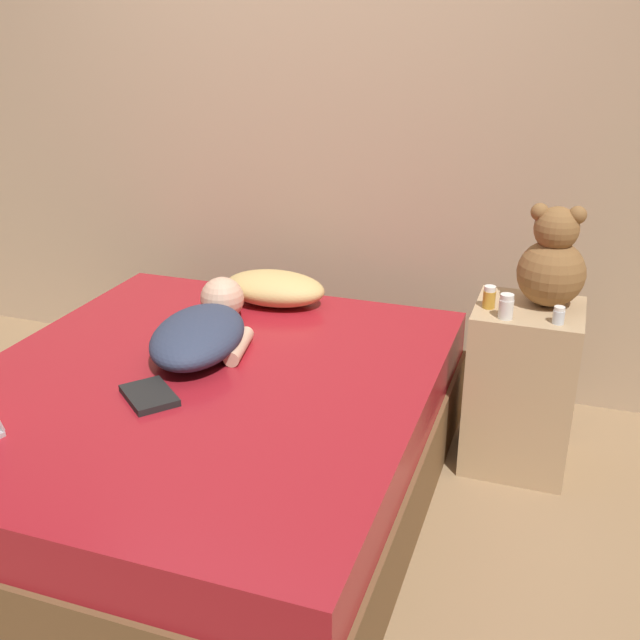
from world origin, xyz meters
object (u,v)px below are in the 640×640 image
teddy_bear (552,262)px  bottle_white (506,307)px  person_lying (204,329)px  book (149,395)px  bottle_amber (489,297)px  pillow (274,288)px  bottle_clear (559,315)px

teddy_bear → bottle_white: 0.27m
person_lying → book: bearing=-99.0°
bottle_amber → teddy_bear: bearing=27.0°
pillow → teddy_bear: (1.17, -0.10, 0.28)m
teddy_bear → bottle_clear: 0.23m
bottle_amber → book: 1.30m
bottle_white → pillow: bearing=164.5°
pillow → bottle_amber: size_ratio=5.38×
pillow → teddy_bear: teddy_bear is taller
person_lying → bottle_white: bottle_white is taller
bottle_amber → person_lying: bearing=-162.5°
person_lying → book: size_ratio=2.91×
pillow → book: pillow is taller
person_lying → pillow: bearing=70.6°
teddy_bear → book: size_ratio=1.52×
pillow → bottle_amber: bearing=-11.8°
pillow → teddy_bear: bearing=-4.7°
bottle_clear → pillow: bearing=167.3°
bottle_clear → bottle_white: 0.19m
bottle_white → bottle_amber: bottle_white is taller
person_lying → bottle_white: (1.11, 0.24, 0.15)m
bottle_white → bottle_amber: size_ratio=1.08×
teddy_bear → person_lying: bearing=-160.8°
teddy_bear → book: (-1.24, -0.88, -0.34)m
teddy_bear → bottle_amber: (-0.21, -0.11, -0.13)m
book → bottle_clear: bearing=28.4°
pillow → bottle_amber: 1.00m
book → bottle_white: bearing=31.8°
teddy_bear → bottle_clear: teddy_bear is taller
teddy_bear → book: teddy_bear is taller
bottle_white → bottle_amber: (-0.07, 0.09, -0.00)m
teddy_bear → bottle_clear: size_ratio=6.02×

